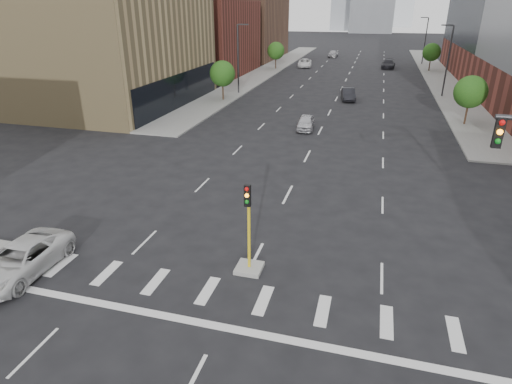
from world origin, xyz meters
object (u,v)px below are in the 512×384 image
at_px(car_near_left, 306,122).
at_px(car_distant, 333,54).
at_px(car_mid_right, 348,94).
at_px(car_far_left, 305,63).
at_px(median_traffic_signal, 249,252).
at_px(car_deep_right, 388,64).
at_px(parked_minivan, 21,259).

xyz_separation_m(car_near_left, car_distant, (-4.11, 64.54, 0.11)).
bearing_deg(car_mid_right, car_far_left, 100.68).
distance_m(median_traffic_signal, car_deep_right, 73.43).
relative_size(car_far_left, car_deep_right, 0.99).
bearing_deg(car_mid_right, car_deep_right, 72.01).
height_order(car_near_left, car_far_left, car_far_left).
bearing_deg(car_mid_right, parked_minivan, -113.60).
height_order(car_mid_right, car_distant, car_distant).
bearing_deg(car_distant, car_mid_right, -77.83).
relative_size(median_traffic_signal, car_distant, 0.95).
relative_size(car_far_left, parked_minivan, 1.06).
xyz_separation_m(median_traffic_signal, car_deep_right, (6.73, 73.12, -0.16)).
bearing_deg(car_distant, median_traffic_signal, -82.50).
xyz_separation_m(median_traffic_signal, parked_minivan, (-10.00, -2.97, -0.25)).
relative_size(car_mid_right, car_deep_right, 0.81).
distance_m(car_far_left, parked_minivan, 73.85).
relative_size(car_distant, parked_minivan, 0.89).
bearing_deg(median_traffic_signal, car_deep_right, 84.74).
bearing_deg(parked_minivan, car_mid_right, 74.27).
bearing_deg(parked_minivan, car_deep_right, 76.63).
bearing_deg(car_deep_right, car_far_left, -167.09).
bearing_deg(median_traffic_signal, car_far_left, 97.40).
bearing_deg(median_traffic_signal, parked_minivan, -163.48).
xyz_separation_m(median_traffic_signal, car_distant, (-5.61, 89.72, -0.18)).
distance_m(median_traffic_signal, car_mid_right, 40.70).
bearing_deg(car_deep_right, car_distant, 131.53).
distance_m(car_near_left, car_mid_right, 15.78).
distance_m(car_far_left, car_deep_right, 16.10).
xyz_separation_m(car_near_left, car_deep_right, (8.23, 47.94, 0.12)).
height_order(car_distant, parked_minivan, car_distant).
height_order(median_traffic_signal, car_deep_right, median_traffic_signal).
relative_size(car_mid_right, car_distant, 0.97).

